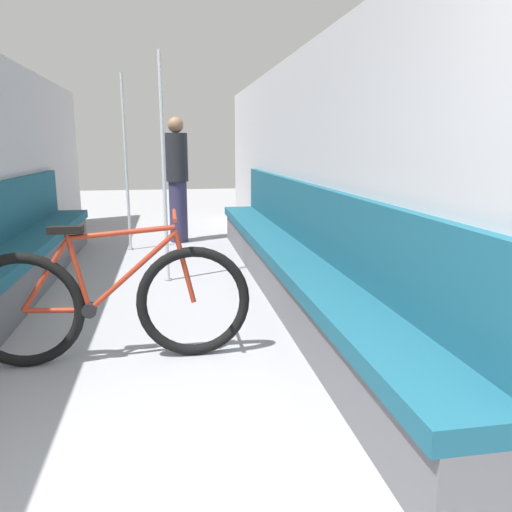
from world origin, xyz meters
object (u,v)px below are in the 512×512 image
Objects in this scene: bicycle at (110,303)px; passenger_standing at (177,179)px; grab_pole_far at (164,173)px; grab_pole_near at (126,167)px; bench_seat_row_right at (290,261)px.

passenger_standing reaches higher than bicycle.
grab_pole_far reaches higher than passenger_standing.
grab_pole_near is at bearing 83.62° from bicycle.
grab_pole_far is (0.34, 1.87, 0.69)m from bicycle.
bench_seat_row_right reaches higher than bicycle.
bicycle is 0.79× the size of grab_pole_far.
grab_pole_near is (-1.56, 2.32, 0.74)m from bench_seat_row_right.
bicycle is 4.01m from passenger_standing.
bicycle is at bearing -58.26° from passenger_standing.
bench_seat_row_right is at bearing -32.71° from passenger_standing.
bench_seat_row_right is 3.39× the size of bicycle.
grab_pole_far is (-1.08, 0.71, 0.74)m from bench_seat_row_right.
passenger_standing is at bearing 74.17° from bicycle.
passenger_standing is (0.50, 3.94, 0.50)m from bicycle.
passenger_standing is (0.16, 2.07, -0.18)m from grab_pole_far.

